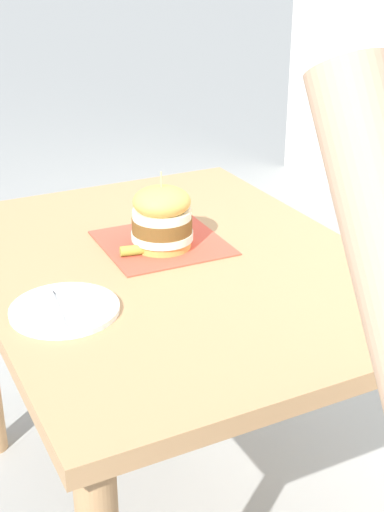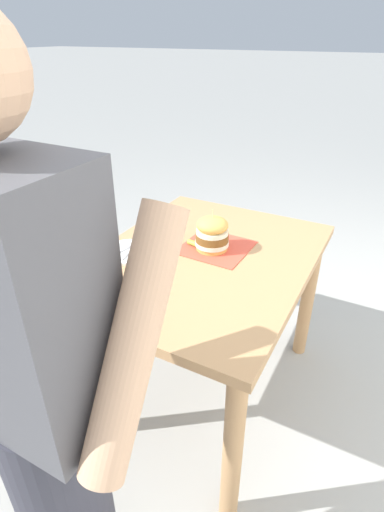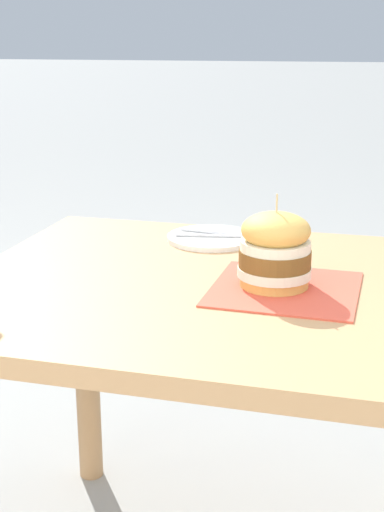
# 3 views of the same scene
# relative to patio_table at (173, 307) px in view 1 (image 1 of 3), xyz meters

# --- Properties ---
(patio_table) EXTENTS (0.88, 1.15, 0.79)m
(patio_table) POSITION_rel_patio_table_xyz_m (0.00, 0.00, 0.00)
(patio_table) COLOR tan
(patio_table) RESTS_ON ground
(serving_paper) EXTENTS (0.29, 0.29, 0.00)m
(serving_paper) POSITION_rel_patio_table_xyz_m (-0.02, -0.10, 0.13)
(serving_paper) COLOR #D64C38
(serving_paper) RESTS_ON patio_table
(sandwich) EXTENTS (0.15, 0.15, 0.19)m
(sandwich) POSITION_rel_patio_table_xyz_m (-0.01, -0.07, 0.20)
(sandwich) COLOR gold
(sandwich) RESTS_ON serving_paper
(pickle_spear) EXTENTS (0.08, 0.04, 0.02)m
(pickle_spear) POSITION_rel_patio_table_xyz_m (0.07, -0.05, 0.14)
(pickle_spear) COLOR #8EA83D
(pickle_spear) RESTS_ON serving_paper
(side_plate_with_forks) EXTENTS (0.22, 0.22, 0.02)m
(side_plate_with_forks) POSITION_rel_patio_table_xyz_m (0.30, 0.13, 0.13)
(side_plate_with_forks) COLOR white
(side_plate_with_forks) RESTS_ON patio_table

